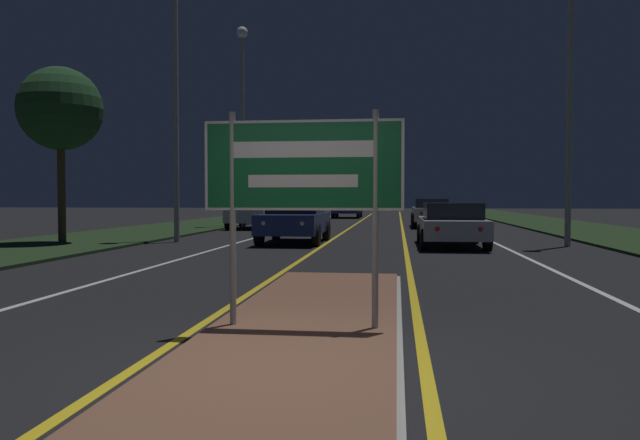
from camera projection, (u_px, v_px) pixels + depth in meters
ground_plane at (274, 378)px, 5.19m from camera, size 160.00×160.00×0.00m
median_island at (303, 331)px, 6.79m from camera, size 2.15×9.68×0.10m
verge_left at (145, 232)px, 26.19m from camera, size 5.00×100.00×0.08m
verge_right at (620, 235)px, 23.85m from camera, size 5.00×100.00×0.08m
centre_line_yellow_left at (350, 228)px, 30.14m from camera, size 0.12×70.00×0.01m
centre_line_yellow_right at (402, 228)px, 29.83m from camera, size 0.12×70.00×0.01m
lane_line_white_left at (290, 228)px, 30.50m from camera, size 0.12×70.00×0.01m
lane_line_white_right at (465, 229)px, 29.47m from camera, size 0.12×70.00×0.01m
edge_line_white_left at (230, 227)px, 30.87m from camera, size 0.10×70.00×0.01m
edge_line_white_right at (530, 229)px, 29.10m from camera, size 0.10×70.00×0.01m
highway_sign at (303, 174)px, 6.73m from camera, size 2.17×0.07×2.34m
streetlight_left_near at (175, 50)px, 20.58m from camera, size 0.59×0.59×9.33m
streetlight_left_far at (242, 96)px, 30.74m from camera, size 0.56×0.56×9.89m
streetlight_right_near at (570, 56)px, 18.73m from camera, size 0.52×0.52×8.92m
car_receding_0 at (452, 223)px, 18.89m from camera, size 1.97×4.70×1.33m
car_receding_1 at (431, 212)px, 30.93m from camera, size 1.87×4.59×1.42m
car_approaching_0 at (295, 220)px, 20.49m from camera, size 2.00×4.45×1.40m
car_approaching_1 at (254, 213)px, 29.85m from camera, size 2.00×4.29×1.39m
car_approaching_2 at (347, 207)px, 45.31m from camera, size 2.01×4.63×1.54m
roadside_palm_left at (60, 110)px, 19.43m from camera, size 2.60×2.60×5.48m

